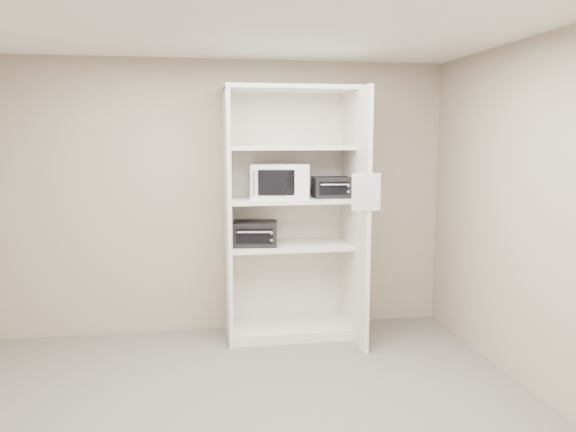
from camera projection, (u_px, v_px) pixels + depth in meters
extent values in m
cube|color=#615B52|center=(242.00, 424.00, 3.84)|extent=(4.50, 4.00, 0.01)
cube|color=white|center=(237.00, 14.00, 3.46)|extent=(4.50, 4.00, 0.01)
cube|color=tan|center=(224.00, 198.00, 5.60)|extent=(4.50, 0.02, 2.70)
cube|color=tan|center=(290.00, 336.00, 1.69)|extent=(4.50, 0.02, 2.70)
cube|color=tan|center=(554.00, 221.00, 4.01)|extent=(0.02, 4.00, 2.70)
cube|color=white|center=(228.00, 217.00, 5.32)|extent=(0.04, 0.60, 2.40)
cube|color=white|center=(355.00, 216.00, 5.36)|extent=(0.04, 0.90, 2.40)
cube|color=white|center=(285.00, 211.00, 5.71)|extent=(1.24, 0.02, 2.40)
cube|color=white|center=(290.00, 329.00, 5.59)|extent=(1.16, 0.56, 0.10)
cube|color=white|center=(290.00, 245.00, 5.47)|extent=(1.16, 0.56, 0.04)
cube|color=white|center=(290.00, 200.00, 5.41)|extent=(1.16, 0.56, 0.04)
cube|color=white|center=(290.00, 148.00, 5.34)|extent=(1.16, 0.56, 0.04)
cube|color=white|center=(290.00, 89.00, 5.26)|extent=(1.24, 0.60, 0.04)
cube|color=white|center=(280.00, 181.00, 5.37)|extent=(0.60, 0.49, 0.33)
cube|color=black|center=(331.00, 187.00, 5.40)|extent=(0.35, 0.27, 0.20)
cube|color=black|center=(255.00, 234.00, 5.36)|extent=(0.45, 0.37, 0.23)
cube|color=white|center=(366.00, 192.00, 4.87)|extent=(0.25, 0.02, 0.32)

